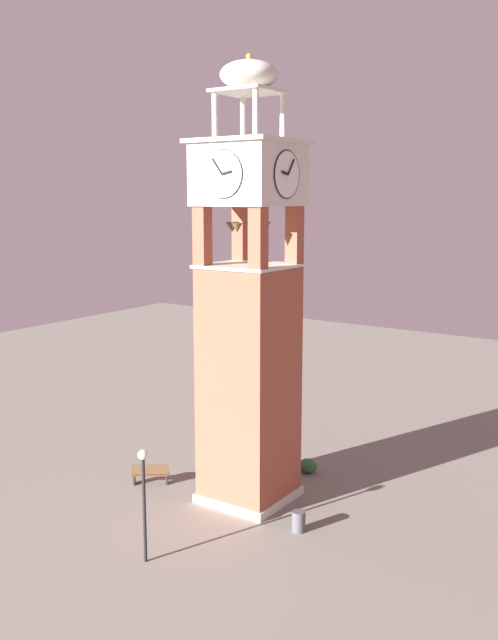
{
  "coord_description": "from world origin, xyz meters",
  "views": [
    {
      "loc": [
        23.47,
        16.08,
        12.67
      ],
      "look_at": [
        0.0,
        0.0,
        7.67
      ],
      "focal_mm": 39.99,
      "sensor_mm": 36.0,
      "label": 1
    }
  ],
  "objects": [
    {
      "name": "shrub_near_entry",
      "position": [
        -3.87,
        0.65,
        0.32
      ],
      "size": [
        0.85,
        0.85,
        0.65
      ],
      "primitive_type": "ellipsoid",
      "color": "#336638",
      "rests_on": "ground"
    },
    {
      "name": "park_bench",
      "position": [
        1.28,
        -4.43,
        0.48
      ],
      "size": [
        1.31,
        1.55,
        0.95
      ],
      "color": "brown",
      "rests_on": "ground"
    },
    {
      "name": "clock_tower",
      "position": [
        -0.0,
        -0.0,
        7.38
      ],
      "size": [
        3.8,
        3.8,
        18.0
      ],
      "color": "#9E4C38",
      "rests_on": "ground"
    },
    {
      "name": "ground",
      "position": [
        0.0,
        0.0,
        0.0
      ],
      "size": [
        80.0,
        80.0,
        0.0
      ],
      "primitive_type": "plane",
      "color": "gray"
    },
    {
      "name": "shrub_left_of_tower",
      "position": [
        -3.23,
        -3.04,
        0.35
      ],
      "size": [
        0.78,
        0.78,
        0.69
      ],
      "primitive_type": "ellipsoid",
      "color": "#336638",
      "rests_on": "ground"
    },
    {
      "name": "trash_bin",
      "position": [
        1.43,
        3.28,
        0.4
      ],
      "size": [
        0.52,
        0.52,
        0.8
      ],
      "primitive_type": "cylinder",
      "color": "#4C4C51",
      "rests_on": "ground"
    },
    {
      "name": "lamp_post",
      "position": [
        6.43,
        0.01,
        2.83
      ],
      "size": [
        0.36,
        0.36,
        4.11
      ],
      "color": "black",
      "rests_on": "ground"
    }
  ]
}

